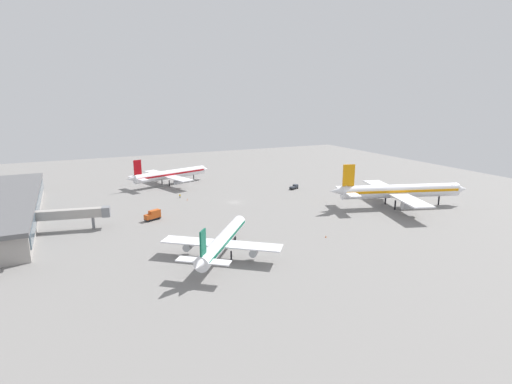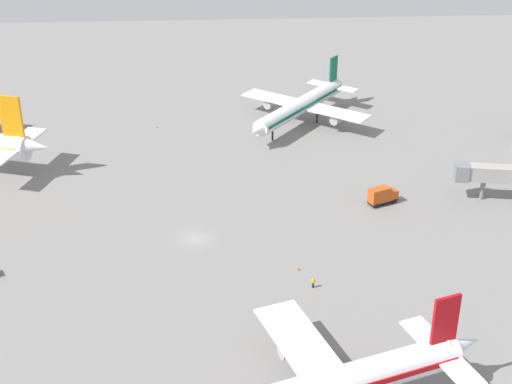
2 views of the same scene
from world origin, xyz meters
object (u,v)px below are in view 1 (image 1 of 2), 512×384
at_px(airplane_distant, 399,191).
at_px(catering_truck, 153,215).
at_px(airplane_at_gate, 223,241).
at_px(pushback_tractor, 294,187).
at_px(safety_cone_near_gate, 326,236).
at_px(safety_cone_mid_apron, 187,200).
at_px(airplane_taxiing, 170,174).
at_px(ground_crew_worker, 180,196).

relative_size(airplane_distant, catering_truck, 8.98).
relative_size(airplane_at_gate, pushback_tractor, 6.89).
xyz_separation_m(airplane_distant, catering_truck, (-21.72, -86.74, -4.29)).
bearing_deg(safety_cone_near_gate, pushback_tractor, 158.13).
height_order(pushback_tractor, safety_cone_mid_apron, pushback_tractor).
xyz_separation_m(catering_truck, safety_cone_near_gate, (38.90, 42.62, -1.40)).
xyz_separation_m(airplane_taxiing, safety_cone_mid_apron, (32.12, -0.89, -4.53)).
relative_size(airplane_taxiing, safety_cone_mid_apron, 70.74).
bearing_deg(airplane_distant, ground_crew_worker, 163.51).
xyz_separation_m(airplane_at_gate, ground_crew_worker, (-65.39, 5.83, -3.48)).
bearing_deg(pushback_tractor, airplane_taxiing, 119.66).
relative_size(airplane_taxiing, airplane_distant, 0.80).
distance_m(catering_truck, ground_crew_worker, 30.24).
relative_size(pushback_tractor, safety_cone_mid_apron, 7.98).
bearing_deg(ground_crew_worker, safety_cone_mid_apron, -152.51).
height_order(airplane_taxiing, safety_cone_near_gate, airplane_taxiing).
xyz_separation_m(catering_truck, safety_cone_mid_apron, (-20.89, 17.54, -1.40)).
xyz_separation_m(airplane_distant, safety_cone_mid_apron, (-42.61, -69.20, -5.68)).
xyz_separation_m(pushback_tractor, ground_crew_worker, (-5.48, -50.48, -0.12)).
relative_size(safety_cone_near_gate, safety_cone_mid_apron, 1.00).
distance_m(airplane_at_gate, catering_truck, 41.01).
bearing_deg(safety_cone_near_gate, airplane_taxiing, -165.26).
height_order(airplane_distant, pushback_tractor, airplane_distant).
bearing_deg(pushback_tractor, airplane_at_gate, -159.21).
height_order(airplane_at_gate, pushback_tractor, airplane_at_gate).
distance_m(airplane_distant, pushback_tractor, 46.93).
bearing_deg(catering_truck, ground_crew_worker, -146.28).
bearing_deg(catering_truck, airplane_at_gate, 79.62).
bearing_deg(airplane_at_gate, safety_cone_near_gate, -50.94).
bearing_deg(pushback_tractor, safety_cone_mid_apron, 153.26).
relative_size(airplane_distant, ground_crew_worker, 31.62).
xyz_separation_m(pushback_tractor, safety_cone_near_gate, (59.15, -23.74, -0.67)).
distance_m(airplane_at_gate, airplane_distant, 78.78).
relative_size(airplane_at_gate, airplane_distant, 0.62).
distance_m(airplane_taxiing, airplane_distant, 101.25).
relative_size(pushback_tractor, catering_truck, 0.81).
height_order(airplane_at_gate, airplane_distant, airplane_distant).
bearing_deg(safety_cone_near_gate, airplane_distant, 111.28).
bearing_deg(catering_truck, airplane_distant, 141.35).
relative_size(pushback_tractor, ground_crew_worker, 2.87).
xyz_separation_m(safety_cone_near_gate, safety_cone_mid_apron, (-59.79, -25.07, 0.00)).
bearing_deg(airplane_distant, safety_cone_near_gate, -141.41).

